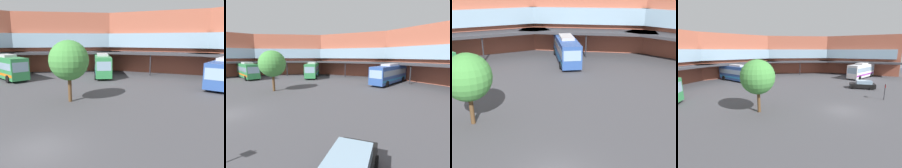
{
  "view_description": "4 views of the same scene",
  "coord_description": "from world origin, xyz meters",
  "views": [
    {
      "loc": [
        10.49,
        -6.75,
        6.11
      ],
      "look_at": [
        -1.49,
        8.67,
        2.21
      ],
      "focal_mm": 36.01,
      "sensor_mm": 36.0,
      "label": 1
    },
    {
      "loc": [
        16.58,
        -3.69,
        5.24
      ],
      "look_at": [
        1.52,
        13.82,
        1.15
      ],
      "focal_mm": 25.45,
      "sensor_mm": 36.0,
      "label": 2
    },
    {
      "loc": [
        -1.41,
        -13.7,
        11.36
      ],
      "look_at": [
        2.24,
        12.55,
        1.34
      ],
      "focal_mm": 44.47,
      "sensor_mm": 36.0,
      "label": 3
    },
    {
      "loc": [
        -18.46,
        -5.42,
        7.04
      ],
      "look_at": [
        2.48,
        9.6,
        1.62
      ],
      "focal_mm": 25.97,
      "sensor_mm": 36.0,
      "label": 4
    }
  ],
  "objects": [
    {
      "name": "station_building",
      "position": [
        -0.0,
        21.23,
        5.57
      ],
      "size": [
        78.47,
        44.27,
        11.09
      ],
      "color": "#AD5942",
      "rests_on": "ground"
    },
    {
      "name": "bus_2",
      "position": [
        4.39,
        25.51,
        1.92
      ],
      "size": [
        2.92,
        11.16,
        3.78
      ],
      "rotation": [
        0.0,
        0.0,
        4.71
      ],
      "color": "#2D519E",
      "rests_on": "ground"
    },
    {
      "name": "plaza_tree",
      "position": [
        -6.12,
        7.83,
        4.1
      ],
      "size": [
        3.9,
        3.9,
        6.07
      ],
      "color": "brown",
      "rests_on": "ground"
    }
  ]
}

